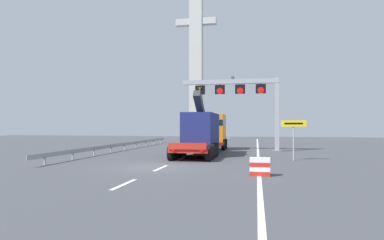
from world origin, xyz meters
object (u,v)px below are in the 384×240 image
(exit_sign_yellow, at_px, (294,130))
(bridge_pylon_distant, at_px, (196,42))
(overhead_lane_gantry, at_px, (244,94))
(crash_barrier_striped, at_px, (260,167))
(heavy_haul_truck_red, at_px, (206,131))

(exit_sign_yellow, relative_size, bridge_pylon_distant, 0.07)
(overhead_lane_gantry, distance_m, exit_sign_yellow, 9.98)
(overhead_lane_gantry, xyz_separation_m, crash_barrier_striped, (1.42, -16.33, -5.22))
(overhead_lane_gantry, distance_m, heavy_haul_truck_red, 5.81)
(overhead_lane_gantry, xyz_separation_m, heavy_haul_truck_red, (-3.34, -3.00, -3.68))
(overhead_lane_gantry, xyz_separation_m, bridge_pylon_distant, (-11.91, 38.86, 15.33))
(heavy_haul_truck_red, xyz_separation_m, exit_sign_yellow, (7.21, -5.53, 0.22))
(overhead_lane_gantry, bearing_deg, bridge_pylon_distant, 107.03)
(overhead_lane_gantry, height_order, exit_sign_yellow, overhead_lane_gantry)
(heavy_haul_truck_red, bearing_deg, overhead_lane_gantry, 41.86)
(crash_barrier_striped, bearing_deg, overhead_lane_gantry, 94.97)
(exit_sign_yellow, relative_size, crash_barrier_striped, 2.83)
(exit_sign_yellow, height_order, bridge_pylon_distant, bridge_pylon_distant)
(overhead_lane_gantry, relative_size, crash_barrier_striped, 9.59)
(exit_sign_yellow, distance_m, bridge_pylon_distant, 53.36)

